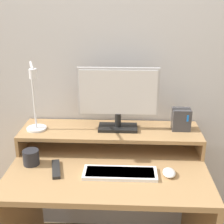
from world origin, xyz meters
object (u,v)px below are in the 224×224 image
Objects in this scene: router_dock at (181,119)px; monitor at (118,97)px; desk_lamp at (35,106)px; keyboard at (120,173)px; mouse at (169,173)px; mug at (31,157)px; remote_control at (56,169)px.

monitor is at bearing -178.55° from router_dock.
desk_lamp is 0.61m from keyboard.
desk_lamp is 4.34× the size of mouse.
mouse is 1.07× the size of mug.
keyboard is 0.34m from remote_control.
router_dock reaches higher than mouse.
keyboard is at bearing -26.14° from desk_lamp.
mug is at bearing 169.96° from keyboard.
monitor is at bearing 42.06° from remote_control.
remote_control is (-0.69, -0.30, -0.18)m from router_dock.
remote_control is 0.16m from mug.
router_dock is 1.47× the size of mug.
router_dock is 0.37m from mouse.
mouse is at bearing -17.36° from desk_lamp.
desk_lamp reaches higher than monitor.
keyboard is at bearing -137.25° from router_dock.
remote_control is (-0.59, 0.02, -0.01)m from mouse.
monitor is 1.22× the size of keyboard.
desk_lamp reaches higher than keyboard.
keyboard is at bearing -178.16° from mouse.
router_dock is at bearing 1.45° from monitor.
mug reaches higher than keyboard.
desk_lamp reaches higher than remote_control.
remote_control is (0.15, -0.21, -0.28)m from desk_lamp.
remote_control is (-0.34, 0.03, -0.00)m from keyboard.
monitor is 3.61× the size of router_dock.
mouse reaches higher than remote_control.
mouse is (-0.10, -0.32, -0.17)m from router_dock.
mug is at bearing -164.16° from router_dock.
monitor is at bearing 26.09° from mug.
monitor is 0.48m from desk_lamp.
monitor is 4.95× the size of mouse.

